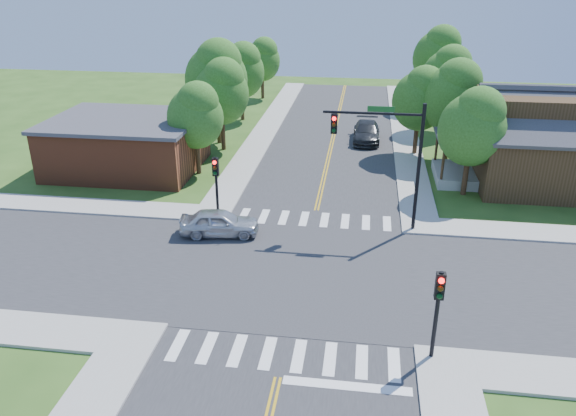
# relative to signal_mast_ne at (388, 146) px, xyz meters

# --- Properties ---
(ground) EXTENTS (100.00, 100.00, 0.00)m
(ground) POSITION_rel_signal_mast_ne_xyz_m (-3.91, -5.59, -4.85)
(ground) COLOR #2B4D18
(ground) RESTS_ON ground
(road_ns) EXTENTS (10.00, 90.00, 0.04)m
(road_ns) POSITION_rel_signal_mast_ne_xyz_m (-3.91, -5.59, -4.83)
(road_ns) COLOR #2D2D30
(road_ns) RESTS_ON ground
(road_ew) EXTENTS (90.00, 10.00, 0.04)m
(road_ew) POSITION_rel_signal_mast_ne_xyz_m (-3.91, -5.59, -4.83)
(road_ew) COLOR #2D2D30
(road_ew) RESTS_ON ground
(intersection_patch) EXTENTS (10.20, 10.20, 0.06)m
(intersection_patch) POSITION_rel_signal_mast_ne_xyz_m (-3.91, -5.59, -4.85)
(intersection_patch) COLOR #2D2D30
(intersection_patch) RESTS_ON ground
(sidewalk_ne) EXTENTS (40.00, 40.00, 0.14)m
(sidewalk_ne) POSITION_rel_signal_mast_ne_xyz_m (11.90, 10.23, -4.78)
(sidewalk_ne) COLOR #9E9B93
(sidewalk_ne) RESTS_ON ground
(sidewalk_nw) EXTENTS (40.00, 40.00, 0.14)m
(sidewalk_nw) POSITION_rel_signal_mast_ne_xyz_m (-19.73, 10.23, -4.78)
(sidewalk_nw) COLOR #9E9B93
(sidewalk_nw) RESTS_ON ground
(crosswalk_north) EXTENTS (8.85, 2.00, 0.01)m
(crosswalk_north) POSITION_rel_signal_mast_ne_xyz_m (-3.91, 0.61, -4.80)
(crosswalk_north) COLOR white
(crosswalk_north) RESTS_ON ground
(crosswalk_south) EXTENTS (8.85, 2.00, 0.01)m
(crosswalk_south) POSITION_rel_signal_mast_ne_xyz_m (-3.91, -11.79, -4.80)
(crosswalk_south) COLOR white
(crosswalk_south) RESTS_ON ground
(centerline) EXTENTS (0.30, 90.00, 0.01)m
(centerline) POSITION_rel_signal_mast_ne_xyz_m (-3.91, -5.59, -4.80)
(centerline) COLOR gold
(centerline) RESTS_ON ground
(stop_bar) EXTENTS (4.60, 0.45, 0.09)m
(stop_bar) POSITION_rel_signal_mast_ne_xyz_m (-1.41, -13.19, -4.85)
(stop_bar) COLOR white
(stop_bar) RESTS_ON ground
(signal_mast_ne) EXTENTS (5.30, 0.42, 7.20)m
(signal_mast_ne) POSITION_rel_signal_mast_ne_xyz_m (0.00, 0.00, 0.00)
(signal_mast_ne) COLOR black
(signal_mast_ne) RESTS_ON ground
(signal_pole_se) EXTENTS (0.34, 0.42, 3.80)m
(signal_pole_se) POSITION_rel_signal_mast_ne_xyz_m (1.69, -11.21, -2.19)
(signal_pole_se) COLOR black
(signal_pole_se) RESTS_ON ground
(signal_pole_nw) EXTENTS (0.34, 0.42, 3.80)m
(signal_pole_nw) POSITION_rel_signal_mast_ne_xyz_m (-9.51, -0.01, -2.19)
(signal_pole_nw) COLOR black
(signal_pole_nw) RESTS_ON ground
(house_ne) EXTENTS (13.05, 8.80, 7.11)m
(house_ne) POSITION_rel_signal_mast_ne_xyz_m (11.19, 8.65, -1.52)
(house_ne) COLOR #362613
(house_ne) RESTS_ON ground
(building_nw) EXTENTS (10.40, 8.40, 3.73)m
(building_nw) POSITION_rel_signal_mast_ne_xyz_m (-18.11, 7.61, -2.97)
(building_nw) COLOR brown
(building_nw) RESTS_ON ground
(tree_e_a) EXTENTS (4.15, 3.94, 7.06)m
(tree_e_a) POSITION_rel_signal_mast_ne_xyz_m (5.35, 5.85, -0.23)
(tree_e_a) COLOR #382314
(tree_e_a) RESTS_ON ground
(tree_e_b) EXTENTS (4.51, 4.28, 7.66)m
(tree_e_b) POSITION_rel_signal_mast_ne_xyz_m (4.97, 12.71, 0.17)
(tree_e_b) COLOR #382314
(tree_e_b) RESTS_ON ground
(tree_e_c) EXTENTS (4.44, 4.22, 7.55)m
(tree_e_c) POSITION_rel_signal_mast_ne_xyz_m (5.53, 20.71, 0.09)
(tree_e_c) COLOR #382314
(tree_e_c) RESTS_ON ground
(tree_e_d) EXTENTS (4.89, 4.64, 8.30)m
(tree_e_d) POSITION_rel_signal_mast_ne_xyz_m (5.56, 29.07, 0.59)
(tree_e_d) COLOR #382314
(tree_e_d) RESTS_ON ground
(tree_w_a) EXTENTS (3.88, 3.68, 6.59)m
(tree_w_a) POSITION_rel_signal_mast_ne_xyz_m (-12.73, 7.29, -0.54)
(tree_w_a) COLOR #382314
(tree_w_a) RESTS_ON ground
(tree_w_b) EXTENTS (4.99, 4.74, 8.48)m
(tree_w_b) POSITION_rel_signal_mast_ne_xyz_m (-13.11, 14.62, 0.71)
(tree_w_b) COLOR #382314
(tree_w_b) RESTS_ON ground
(tree_w_c) EXTENTS (4.29, 4.07, 7.29)m
(tree_w_c) POSITION_rel_signal_mast_ne_xyz_m (-12.76, 22.13, -0.07)
(tree_w_c) COLOR #382314
(tree_w_c) RESTS_ON ground
(tree_w_d) EXTENTS (3.87, 3.68, 6.58)m
(tree_w_d) POSITION_rel_signal_mast_ne_xyz_m (-12.51, 31.35, -0.54)
(tree_w_d) COLOR #382314
(tree_w_d) RESTS_ON ground
(tree_house) EXTENTS (4.07, 3.87, 6.92)m
(tree_house) POSITION_rel_signal_mast_ne_xyz_m (2.74, 13.69, -0.32)
(tree_house) COLOR #382314
(tree_house) RESTS_ON ground
(tree_bldg) EXTENTS (4.30, 4.08, 7.31)m
(tree_bldg) POSITION_rel_signal_mast_ne_xyz_m (-12.32, 12.90, -0.06)
(tree_bldg) COLOR #382314
(tree_bldg) RESTS_ON ground
(car_silver) EXTENTS (2.89, 4.77, 1.47)m
(car_silver) POSITION_rel_signal_mast_ne_xyz_m (-8.88, -2.09, -4.12)
(car_silver) COLOR silver
(car_silver) RESTS_ON ground
(car_dgrey) EXTENTS (2.19, 5.32, 1.54)m
(car_dgrey) POSITION_rel_signal_mast_ne_xyz_m (-1.11, 16.76, -4.08)
(car_dgrey) COLOR #2B2D2F
(car_dgrey) RESTS_ON ground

